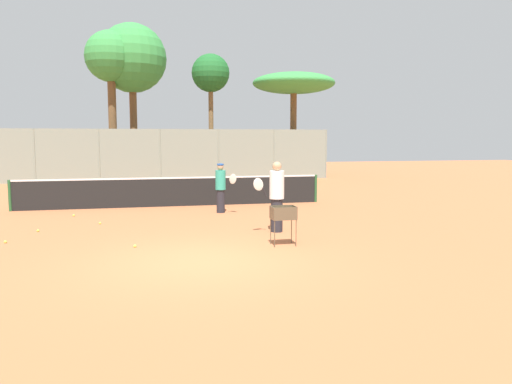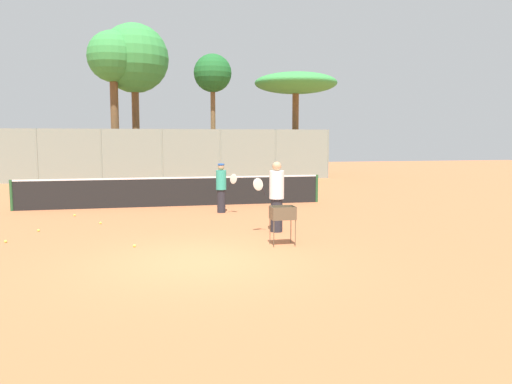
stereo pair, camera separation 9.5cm
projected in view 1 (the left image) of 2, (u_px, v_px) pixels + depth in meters
The scene contains 16 objects.
ground_plane at pixel (200, 262), 10.02m from camera, with size 80.00×80.00×0.00m, color #B7663D.
tennis_net at pixel (173, 191), 18.15m from camera, with size 11.08×0.10×1.07m.
back_fence at pixel (160, 155), 28.91m from camera, with size 20.50×0.08×3.02m.
tree_0 at pixel (294, 84), 32.03m from camera, with size 5.30×5.30×6.67m.
tree_1 at pixel (132, 59), 31.77m from camera, with size 4.37×4.37×9.75m.
tree_2 at pixel (211, 75), 31.85m from camera, with size 2.42×2.42×7.84m.
tree_3 at pixel (111, 60), 30.69m from camera, with size 3.15×3.15×9.08m.
player_white_outfit at pixel (277, 196), 13.15m from camera, with size 0.93×0.42×1.86m.
player_red_cap at pixel (221, 187), 16.57m from camera, with size 0.66×0.72×1.64m.
ball_cart at pixel (283, 216), 11.51m from camera, with size 0.56×0.41×0.91m.
tennis_ball_0 at pixel (5, 242), 11.80m from camera, with size 0.07×0.07×0.07m, color #D1E54C.
tennis_ball_1 at pixel (135, 246), 11.34m from camera, with size 0.07×0.07×0.07m, color #D1E54C.
tennis_ball_2 at pixel (74, 215), 15.87m from camera, with size 0.07×0.07×0.07m, color #D1E54C.
tennis_ball_3 at pixel (38, 231), 13.23m from camera, with size 0.07×0.07×0.07m, color #D1E54C.
tennis_ball_5 at pixel (100, 223), 14.40m from camera, with size 0.07×0.07×0.07m, color #D1E54C.
parked_car at pixel (172, 166), 32.81m from camera, with size 4.20×1.70×1.60m.
Camera 1 is at (-1.12, -9.82, 2.47)m, focal length 35.00 mm.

